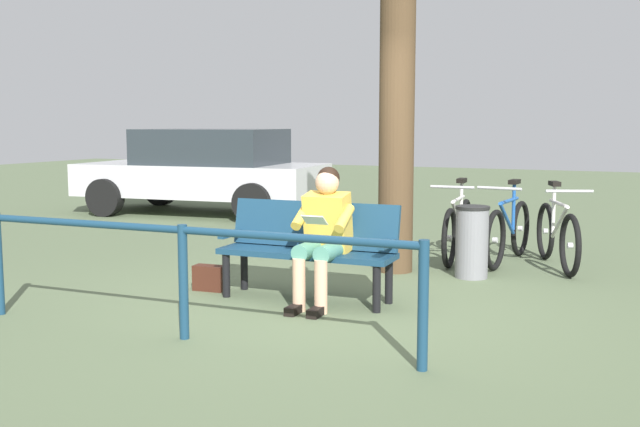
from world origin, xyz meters
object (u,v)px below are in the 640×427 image
bicycle_red (508,231)px  parked_car (205,169)px  litter_bin (472,242)px  handbag (210,278)px  bicycle_silver (557,235)px  bench (310,243)px  bicycle_blue (458,229)px  tree_trunk (397,95)px  person_reading (323,229)px

bicycle_red → parked_car: 6.20m
litter_bin → bicycle_red: size_ratio=0.44×
handbag → parked_car: parked_car is taller
bicycle_silver → parked_car: size_ratio=0.36×
handbag → bench: bearing=-173.7°
litter_bin → bicycle_blue: bearing=-67.8°
litter_bin → tree_trunk: bearing=0.5°
person_reading → litter_bin: size_ratio=1.62×
tree_trunk → bicycle_silver: 2.35m
handbag → tree_trunk: bearing=-128.9°
person_reading → bicycle_silver: person_reading is taller
person_reading → bicycle_blue: size_ratio=0.71×
handbag → tree_trunk: size_ratio=0.08×
person_reading → parked_car: parked_car is taller
person_reading → handbag: person_reading is taller
litter_bin → parked_car: 6.48m
bench → handbag: size_ratio=5.38×
litter_bin → bicycle_blue: bicycle_blue is taller
person_reading → bicycle_blue: 2.66m
handbag → bicycle_red: bicycle_red is taller
tree_trunk → bicycle_red: tree_trunk is taller
tree_trunk → bicycle_silver: tree_trunk is taller
bench → handbag: bearing=4.6°
bench → parked_car: bearing=-50.4°
bicycle_red → bicycle_blue: (0.57, 0.06, 0.00)m
bicycle_blue → bicycle_red: bearing=92.3°
person_reading → bicycle_red: (-1.11, -2.64, -0.31)m
bench → litter_bin: bearing=-128.4°
parked_car → tree_trunk: bearing=137.7°
litter_bin → parked_car: bearing=-32.2°
tree_trunk → bicycle_red: 2.07m
bicycle_silver → parked_car: parked_car is taller
bench → tree_trunk: size_ratio=0.43×
bicycle_blue → bench: bearing=-21.1°
handbag → parked_car: bearing=-56.5°
tree_trunk → litter_bin: (-0.82, -0.01, -1.50)m
tree_trunk → bicycle_silver: (-1.55, -0.92, -1.51)m
bicycle_red → bicycle_blue: bearing=-78.4°
bicycle_silver → bicycle_red: (0.54, -0.07, 0.00)m
person_reading → parked_car: (4.56, -5.11, 0.11)m
handbag → bicycle_red: (-2.31, -2.60, 0.24)m
bicycle_red → parked_car: bearing=-108.2°
bicycle_silver → handbag: bearing=-69.8°
parked_car → bicycle_red: bearing=150.8°
person_reading → litter_bin: (-0.92, -1.67, -0.29)m
bench → parked_car: (4.35, -4.96, 0.27)m
parked_car → litter_bin: bearing=142.1°
tree_trunk → litter_bin: 1.71m
parked_car → bicycle_silver: bearing=152.1°
bench → litter_bin: size_ratio=2.18×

